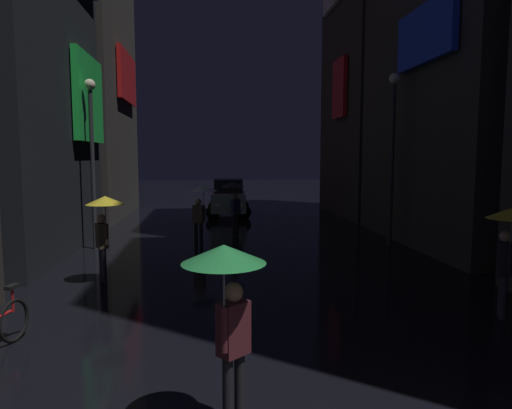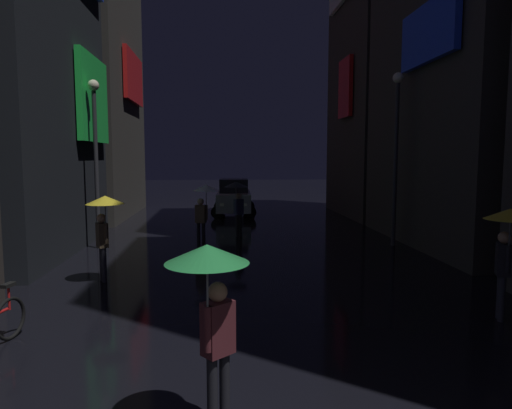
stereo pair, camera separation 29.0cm
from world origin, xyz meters
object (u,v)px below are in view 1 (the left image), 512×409
Objects in this scene: pedestrian_near_crossing_yellow at (104,215)px; pedestrian_midstreet_centre_yellow at (510,232)px; pedestrian_midstreet_left_black at (234,194)px; streetlamp_right_far at (393,140)px; streetlamp_left_far at (92,144)px; pedestrian_foreground_right_clear at (202,199)px; car_distant at (228,198)px; pedestrian_foreground_left_green at (227,285)px.

pedestrian_near_crossing_yellow is 1.00× the size of pedestrian_midstreet_centre_yellow.
streetlamp_right_far is (5.30, -2.07, 1.96)m from pedestrian_midstreet_left_black.
streetlamp_left_far is at bearing 140.29° from pedestrian_midstreet_centre_yellow.
pedestrian_midstreet_left_black is 0.38× the size of streetlamp_left_far.
pedestrian_foreground_right_clear is 0.50× the size of car_distant.
streetlamp_left_far is at bearing -159.86° from pedestrian_midstreet_left_black.
streetlamp_left_far reaches higher than pedestrian_midstreet_centre_yellow.
pedestrian_foreground_left_green is (2.66, -6.33, 0.00)m from pedestrian_near_crossing_yellow.
streetlamp_left_far is at bearing 176.47° from pedestrian_foreground_right_clear.
pedestrian_midstreet_centre_yellow is at bearing -52.59° from pedestrian_foreground_right_clear.
pedestrian_midstreet_left_black is at bearing 115.80° from pedestrian_midstreet_centre_yellow.
pedestrian_midstreet_centre_yellow is 6.08m from pedestrian_foreground_left_green.
streetlamp_left_far reaches higher than pedestrian_foreground_right_clear.
streetlamp_left_far is 10.01m from streetlamp_right_far.
streetlamp_right_far is (6.06, 10.29, 1.96)m from pedestrian_foreground_left_green.
pedestrian_midstreet_left_black reaches higher than car_distant.
pedestrian_near_crossing_yellow is at bearing -73.57° from streetlamp_left_far.
pedestrian_foreground_right_clear is 2.26m from pedestrian_midstreet_left_black.
streetlamp_right_far is at bearing 24.40° from pedestrian_near_crossing_yellow.
streetlamp_right_far is at bearing -21.35° from pedestrian_midstreet_left_black.
pedestrian_foreground_right_clear and pedestrian_midstreet_left_black have the same top height.
streetlamp_left_far is at bearing 106.43° from pedestrian_near_crossing_yellow.
streetlamp_left_far is (-3.54, 0.22, 1.79)m from pedestrian_foreground_right_clear.
pedestrian_foreground_right_clear and pedestrian_midstreet_centre_yellow have the same top height.
pedestrian_near_crossing_yellow is 4.84m from streetlamp_left_far.
pedestrian_foreground_left_green is 0.50× the size of car_distant.
car_distant is 0.76× the size of streetlamp_left_far.
pedestrian_near_crossing_yellow reaches higher than car_distant.
streetlamp_left_far reaches higher than pedestrian_near_crossing_yellow.
pedestrian_near_crossing_yellow is 4.68m from pedestrian_foreground_right_clear.
pedestrian_foreground_left_green reaches higher than car_distant.
car_distant is at bearing 60.23° from streetlamp_left_far.
pedestrian_foreground_right_clear is 0.36× the size of streetlamp_right_far.
pedestrian_near_crossing_yellow is 1.00× the size of pedestrian_foreground_left_green.
pedestrian_foreground_left_green is at bearing -93.52° from pedestrian_midstreet_left_black.
pedestrian_near_crossing_yellow and pedestrian_foreground_left_green have the same top height.
pedestrian_midstreet_centre_yellow is 7.62m from streetlamp_right_far.
pedestrian_midstreet_centre_yellow is 0.38× the size of streetlamp_left_far.
streetlamp_right_far is (0.76, 7.32, 1.96)m from pedestrian_midstreet_centre_yellow.
streetlamp_right_far reaches higher than pedestrian_foreground_left_green.
pedestrian_midstreet_left_black is at bearing 20.14° from streetlamp_left_far.
pedestrian_midstreet_centre_yellow is (5.70, -7.45, 0.00)m from pedestrian_foreground_right_clear.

